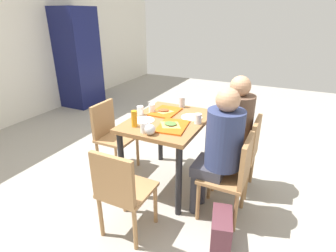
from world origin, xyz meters
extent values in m
cube|color=#9E998E|center=(0.00, 0.00, -0.01)|extent=(10.00, 10.00, 0.02)
cube|color=olive|center=(0.00, 0.00, 0.76)|extent=(0.96, 0.74, 0.04)
cylinder|color=black|center=(-0.42, -0.31, 0.37)|extent=(0.06, 0.06, 0.74)
cylinder|color=black|center=(0.42, -0.31, 0.37)|extent=(0.06, 0.06, 0.74)
cylinder|color=black|center=(-0.42, 0.31, 0.37)|extent=(0.06, 0.06, 0.74)
cylinder|color=black|center=(0.42, 0.31, 0.37)|extent=(0.06, 0.06, 0.74)
cube|color=#9E7247|center=(-0.24, -0.67, 0.42)|extent=(0.40, 0.40, 0.03)
cube|color=#9E7247|center=(-0.24, -0.85, 0.63)|extent=(0.38, 0.04, 0.40)
cylinder|color=#9E7247|center=(-0.41, -0.50, 0.20)|extent=(0.04, 0.04, 0.40)
cylinder|color=#9E7247|center=(-0.07, -0.50, 0.20)|extent=(0.04, 0.04, 0.40)
cylinder|color=#9E7247|center=(-0.41, -0.84, 0.20)|extent=(0.04, 0.04, 0.40)
cylinder|color=#9E7247|center=(-0.07, -0.84, 0.20)|extent=(0.04, 0.04, 0.40)
cube|color=#9E7247|center=(0.24, -0.67, 0.42)|extent=(0.40, 0.40, 0.03)
cube|color=#9E7247|center=(0.24, -0.85, 0.63)|extent=(0.38, 0.04, 0.40)
cylinder|color=#9E7247|center=(0.07, -0.50, 0.20)|extent=(0.04, 0.04, 0.40)
cylinder|color=#9E7247|center=(0.41, -0.50, 0.20)|extent=(0.04, 0.04, 0.40)
cylinder|color=#9E7247|center=(0.07, -0.84, 0.20)|extent=(0.04, 0.04, 0.40)
cylinder|color=#9E7247|center=(0.41, -0.84, 0.20)|extent=(0.04, 0.04, 0.40)
cube|color=#9E7247|center=(0.00, 0.67, 0.42)|extent=(0.40, 0.40, 0.03)
cube|color=#9E7247|center=(0.00, 0.85, 0.63)|extent=(0.38, 0.04, 0.40)
cylinder|color=#9E7247|center=(0.17, 0.50, 0.20)|extent=(0.04, 0.04, 0.40)
cylinder|color=#9E7247|center=(-0.17, 0.50, 0.20)|extent=(0.04, 0.04, 0.40)
cylinder|color=#9E7247|center=(0.17, 0.84, 0.20)|extent=(0.04, 0.04, 0.40)
cylinder|color=#9E7247|center=(-0.17, 0.84, 0.20)|extent=(0.04, 0.04, 0.40)
cube|color=#9E7247|center=(-0.78, 0.00, 0.42)|extent=(0.40, 0.40, 0.03)
cube|color=#9E7247|center=(-0.96, 0.00, 0.63)|extent=(0.04, 0.38, 0.40)
cylinder|color=#9E7247|center=(-0.61, 0.17, 0.20)|extent=(0.04, 0.04, 0.40)
cylinder|color=#9E7247|center=(-0.61, -0.17, 0.20)|extent=(0.04, 0.04, 0.40)
cylinder|color=#9E7247|center=(-0.95, 0.17, 0.20)|extent=(0.04, 0.04, 0.40)
cylinder|color=#9E7247|center=(-0.95, -0.17, 0.20)|extent=(0.04, 0.04, 0.40)
cylinder|color=#383842|center=(-0.32, -0.44, 0.22)|extent=(0.10, 0.10, 0.43)
cylinder|color=#383842|center=(-0.16, -0.44, 0.22)|extent=(0.10, 0.10, 0.43)
cube|color=#383842|center=(-0.24, -0.54, 0.48)|extent=(0.32, 0.28, 0.10)
cylinder|color=navy|center=(-0.24, -0.65, 0.79)|extent=(0.32, 0.32, 0.52)
sphere|color=tan|center=(-0.24, -0.65, 1.14)|extent=(0.20, 0.20, 0.20)
cylinder|color=#383842|center=(0.16, -0.44, 0.22)|extent=(0.10, 0.10, 0.43)
cylinder|color=#383842|center=(0.32, -0.44, 0.22)|extent=(0.10, 0.10, 0.43)
cube|color=#383842|center=(0.24, -0.54, 0.48)|extent=(0.32, 0.28, 0.10)
cylinder|color=brown|center=(0.24, -0.65, 0.79)|extent=(0.32, 0.32, 0.52)
sphere|color=tan|center=(0.24, -0.65, 1.14)|extent=(0.20, 0.20, 0.20)
cube|color=#D85914|center=(-0.17, -0.13, 0.78)|extent=(0.39, 0.31, 0.02)
cube|color=#D85914|center=(0.17, 0.11, 0.78)|extent=(0.36, 0.26, 0.02)
cylinder|color=white|center=(-0.14, 0.20, 0.78)|extent=(0.22, 0.22, 0.01)
cylinder|color=white|center=(0.14, -0.20, 0.78)|extent=(0.22, 0.22, 0.01)
pyramid|color=tan|center=(-0.16, -0.10, 0.80)|extent=(0.20, 0.22, 0.01)
ellipsoid|color=#4C7233|center=(-0.16, -0.10, 0.81)|extent=(0.14, 0.16, 0.01)
pyramid|color=tan|center=(0.15, 0.13, 0.80)|extent=(0.19, 0.21, 0.01)
ellipsoid|color=#B74723|center=(0.15, 0.13, 0.81)|extent=(0.13, 0.15, 0.01)
cylinder|color=white|center=(-0.02, 0.32, 0.83)|extent=(0.07, 0.07, 0.10)
cylinder|color=white|center=(0.02, -0.32, 0.83)|extent=(0.07, 0.07, 0.10)
cylinder|color=white|center=(-0.39, 0.06, 0.83)|extent=(0.07, 0.07, 0.10)
cylinder|color=white|center=(0.10, 0.24, 0.83)|extent=(0.07, 0.07, 0.10)
cylinder|color=#B7BCC6|center=(0.41, 0.02, 0.84)|extent=(0.07, 0.07, 0.12)
cylinder|color=orange|center=(-0.31, 0.20, 0.86)|extent=(0.06, 0.06, 0.16)
sphere|color=silver|center=(-0.41, -0.02, 0.83)|extent=(0.10, 0.10, 0.10)
cube|color=#592D38|center=(-0.59, -0.77, 0.14)|extent=(0.35, 0.23, 0.28)
cube|color=#14194C|center=(1.79, 2.85, 0.95)|extent=(0.70, 0.60, 1.90)
camera|label=1|loc=(-2.29, -1.11, 1.78)|focal=28.45mm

